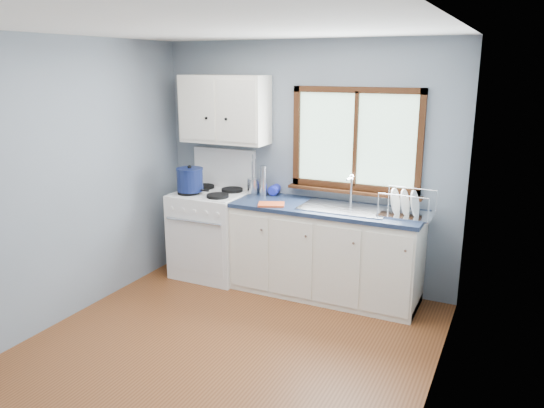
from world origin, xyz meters
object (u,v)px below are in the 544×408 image
at_px(stockpot, 190,179).
at_px(utensil_crock, 253,186).
at_px(gas_range, 212,231).
at_px(dish_rack, 406,209).
at_px(skillet, 190,189).
at_px(base_cabinets, 325,256).
at_px(thermos, 263,181).
at_px(sink, 344,215).

bearing_deg(stockpot, utensil_crock, 29.54).
bearing_deg(gas_range, dish_rack, 0.78).
bearing_deg(dish_rack, skillet, -172.94).
distance_m(base_cabinets, thermos, 1.02).
distance_m(gas_range, sink, 1.53).
bearing_deg(sink, skillet, -174.55).
bearing_deg(base_cabinets, sink, -0.13).
height_order(utensil_crock, dish_rack, utensil_crock).
relative_size(gas_range, utensil_crock, 3.27).
bearing_deg(sink, utensil_crock, 171.09).
xyz_separation_m(gas_range, skillet, (-0.17, -0.14, 0.49)).
bearing_deg(utensil_crock, gas_range, -156.00).
relative_size(sink, dish_rack, 1.73).
xyz_separation_m(base_cabinets, thermos, (-0.75, 0.13, 0.67)).
distance_m(stockpot, utensil_crock, 0.67).
relative_size(thermos, dish_rack, 0.66).
bearing_deg(utensil_crock, skillet, -151.00).
bearing_deg(thermos, base_cabinets, -9.93).
bearing_deg(sink, gas_range, -179.29).
distance_m(sink, utensil_crock, 1.09).
bearing_deg(utensil_crock, dish_rack, -5.46).
height_order(base_cabinets, dish_rack, dish_rack).
distance_m(gas_range, utensil_crock, 0.69).
height_order(sink, utensil_crock, utensil_crock).
height_order(utensil_crock, thermos, utensil_crock).
height_order(gas_range, thermos, gas_range).
relative_size(base_cabinets, dish_rack, 3.82).
relative_size(utensil_crock, dish_rack, 0.86).
relative_size(skillet, thermos, 1.15).
bearing_deg(base_cabinets, skillet, -173.88).
relative_size(gas_range, dish_rack, 2.81).
height_order(sink, thermos, thermos).
relative_size(gas_range, stockpot, 4.17).
height_order(gas_range, base_cabinets, gas_range).
distance_m(sink, skillet, 1.67).
xyz_separation_m(utensil_crock, thermos, (0.14, -0.04, 0.07)).
height_order(stockpot, thermos, same).
relative_size(gas_range, skillet, 3.72).
distance_m(gas_range, dish_rack, 2.12).
distance_m(base_cabinets, utensil_crock, 1.08).
xyz_separation_m(gas_range, utensil_crock, (0.42, 0.19, 0.51)).
bearing_deg(thermos, gas_range, -164.77).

